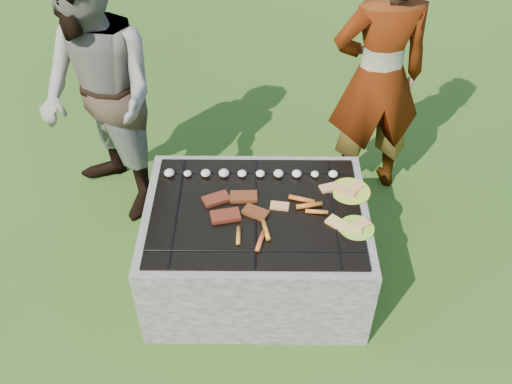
# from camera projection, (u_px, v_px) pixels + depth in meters

# --- Properties ---
(lawn) EXTENTS (60.00, 60.00, 0.00)m
(lawn) POSITION_uv_depth(u_px,v_px,m) (256.00, 277.00, 3.68)
(lawn) COLOR #224411
(lawn) RESTS_ON ground
(fire_pit) EXTENTS (1.30, 1.00, 0.62)m
(fire_pit) POSITION_uv_depth(u_px,v_px,m) (256.00, 248.00, 3.49)
(fire_pit) COLOR gray
(fire_pit) RESTS_ON ground
(mushrooms) EXTENTS (1.06, 0.06, 0.04)m
(mushrooms) POSITION_uv_depth(u_px,v_px,m) (247.00, 173.00, 3.47)
(mushrooms) COLOR beige
(mushrooms) RESTS_ON fire_pit
(pork_slabs) EXTENTS (0.40, 0.27, 0.02)m
(pork_slabs) POSITION_uv_depth(u_px,v_px,m) (234.00, 206.00, 3.27)
(pork_slabs) COLOR #9C321C
(pork_slabs) RESTS_ON fire_pit
(sausages) EXTENTS (0.52, 0.44, 0.03)m
(sausages) POSITION_uv_depth(u_px,v_px,m) (285.00, 219.00, 3.20)
(sausages) COLOR #D24822
(sausages) RESTS_ON fire_pit
(bread_on_grate) EXTENTS (0.45, 0.42, 0.02)m
(bread_on_grate) POSITION_uv_depth(u_px,v_px,m) (320.00, 208.00, 3.27)
(bread_on_grate) COLOR tan
(bread_on_grate) RESTS_ON fire_pit
(plate_far) EXTENTS (0.30, 0.30, 0.03)m
(plate_far) POSITION_uv_depth(u_px,v_px,m) (350.00, 191.00, 3.39)
(plate_far) COLOR gold
(plate_far) RESTS_ON fire_pit
(plate_near) EXTENTS (0.26, 0.26, 0.03)m
(plate_near) POSITION_uv_depth(u_px,v_px,m) (357.00, 228.00, 3.16)
(plate_near) COLOR #B2D232
(plate_near) RESTS_ON fire_pit
(cook) EXTENTS (0.71, 0.52, 1.81)m
(cook) POSITION_uv_depth(u_px,v_px,m) (378.00, 78.00, 3.78)
(cook) COLOR gray
(cook) RESTS_ON ground
(bystander) EXTENTS (1.10, 1.12, 1.82)m
(bystander) POSITION_uv_depth(u_px,v_px,m) (99.00, 97.00, 3.60)
(bystander) COLOR gray
(bystander) RESTS_ON ground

